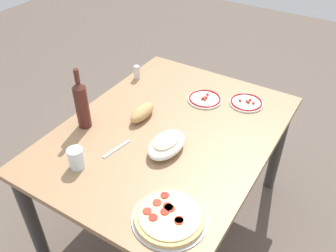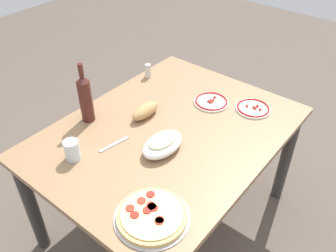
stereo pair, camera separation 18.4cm
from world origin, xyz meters
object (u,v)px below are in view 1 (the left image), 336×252
(dining_table, at_px, (168,145))
(spice_shaker, at_px, (137,72))
(wine_bottle, at_px, (82,104))
(bread_loaf, at_px, (142,113))
(pepperoni_pizza, at_px, (170,216))
(baked_pasta_dish, at_px, (167,144))
(side_plate_far, at_px, (246,102))
(side_plate_near, at_px, (205,99))
(water_glass, at_px, (76,158))

(dining_table, relative_size, spice_shaker, 15.52)
(spice_shaker, bearing_deg, wine_bottle, 5.57)
(dining_table, distance_m, spice_shaker, 0.59)
(bread_loaf, bearing_deg, pepperoni_pizza, 43.87)
(baked_pasta_dish, xyz_separation_m, spice_shaker, (-0.49, -0.52, 0.00))
(wine_bottle, bearing_deg, spice_shaker, -174.43)
(pepperoni_pizza, relative_size, baked_pasta_dish, 1.28)
(pepperoni_pizza, distance_m, spice_shaker, 1.12)
(dining_table, bearing_deg, side_plate_far, 150.56)
(dining_table, bearing_deg, bread_loaf, -96.81)
(dining_table, bearing_deg, side_plate_near, 174.72)
(baked_pasta_dish, height_order, side_plate_near, baked_pasta_dish)
(dining_table, height_order, water_glass, water_glass)
(dining_table, distance_m, side_plate_far, 0.53)
(side_plate_far, bearing_deg, dining_table, -29.44)
(spice_shaker, bearing_deg, water_glass, 16.26)
(spice_shaker, bearing_deg, pepperoni_pizza, 42.10)
(baked_pasta_dish, relative_size, side_plate_far, 1.23)
(dining_table, bearing_deg, baked_pasta_dish, 29.01)
(baked_pasta_dish, relative_size, spice_shaker, 2.76)
(spice_shaker, bearing_deg, dining_table, 51.71)
(pepperoni_pizza, relative_size, wine_bottle, 0.91)
(pepperoni_pizza, relative_size, water_glass, 3.00)
(water_glass, relative_size, bread_loaf, 0.55)
(water_glass, height_order, side_plate_far, water_glass)
(dining_table, bearing_deg, pepperoni_pizza, 32.32)
(pepperoni_pizza, bearing_deg, dining_table, -147.68)
(pepperoni_pizza, relative_size, bread_loaf, 1.64)
(dining_table, relative_size, wine_bottle, 4.02)
(pepperoni_pizza, xyz_separation_m, wine_bottle, (-0.28, -0.70, 0.12))
(side_plate_far, distance_m, bread_loaf, 0.61)
(dining_table, xyz_separation_m, water_glass, (0.44, -0.22, 0.15))
(dining_table, bearing_deg, spice_shaker, -128.29)
(bread_loaf, relative_size, spice_shaker, 2.16)
(wine_bottle, distance_m, bread_loaf, 0.32)
(side_plate_near, height_order, spice_shaker, spice_shaker)
(dining_table, height_order, baked_pasta_dish, baked_pasta_dish)
(baked_pasta_dish, relative_size, wine_bottle, 0.72)
(spice_shaker, bearing_deg, side_plate_near, 90.12)
(baked_pasta_dish, bearing_deg, bread_loaf, -121.69)
(dining_table, relative_size, water_glass, 13.21)
(water_glass, height_order, spice_shaker, water_glass)
(bread_loaf, xyz_separation_m, spice_shaker, (-0.33, -0.27, 0.01))
(dining_table, height_order, bread_loaf, bread_loaf)
(dining_table, distance_m, wine_bottle, 0.50)
(wine_bottle, bearing_deg, water_glass, 35.49)
(water_glass, relative_size, spice_shaker, 1.17)
(baked_pasta_dish, bearing_deg, dining_table, -150.99)
(side_plate_near, bearing_deg, pepperoni_pizza, 17.87)
(pepperoni_pizza, height_order, side_plate_near, pepperoni_pizza)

